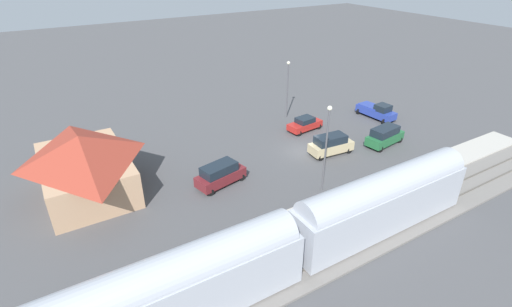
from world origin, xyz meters
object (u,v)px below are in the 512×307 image
(suv_maroon, at_px, (220,174))
(suv_tan, at_px, (331,144))
(passenger_train, at_px, (295,237))
(station_building, at_px, (84,163))
(light_pole_lot_center, at_px, (288,83))
(suv_green, at_px, (385,136))
(light_pole_near_platform, at_px, (327,140))
(pedestrian_on_platform, at_px, (418,165))
(sedan_red, at_px, (305,124))
(pickup_blue, at_px, (377,111))

(suv_maroon, height_order, suv_tan, same)
(passenger_train, relative_size, station_building, 2.82)
(station_building, bearing_deg, light_pole_lot_center, -78.81)
(suv_maroon, distance_m, light_pole_lot_center, 18.92)
(light_pole_lot_center, bearing_deg, suv_green, -159.33)
(light_pole_near_platform, bearing_deg, suv_maroon, 53.60)
(pedestrian_on_platform, bearing_deg, suv_tan, 27.54)
(station_building, height_order, light_pole_near_platform, light_pole_near_platform)
(passenger_train, bearing_deg, light_pole_near_platform, -50.60)
(passenger_train, bearing_deg, sedan_red, -39.40)
(pedestrian_on_platform, distance_m, suv_tan, 9.08)
(pickup_blue, xyz_separation_m, sedan_red, (1.74, 10.72, -0.15))
(pickup_blue, relative_size, sedan_red, 1.18)
(pickup_blue, height_order, sedan_red, pickup_blue)
(suv_green, distance_m, light_pole_lot_center, 14.10)
(passenger_train, height_order, station_building, station_building)
(suv_tan, distance_m, light_pole_lot_center, 11.97)
(suv_maroon, height_order, light_pole_lot_center, light_pole_lot_center)
(suv_tan, xyz_separation_m, light_pole_lot_center, (11.23, -1.98, 3.64))
(pedestrian_on_platform, xyz_separation_m, sedan_red, (14.48, 2.81, -0.40))
(passenger_train, bearing_deg, suv_tan, -48.94)
(pickup_blue, height_order, suv_green, suv_green)
(pickup_blue, height_order, light_pole_near_platform, light_pole_near_platform)
(station_building, xyz_separation_m, pedestrian_on_platform, (-14.09, -28.40, -1.66))
(passenger_train, bearing_deg, suv_green, -63.05)
(passenger_train, distance_m, suv_maroon, 12.68)
(suv_maroon, bearing_deg, passenger_train, 177.86)
(station_building, xyz_separation_m, pickup_blue, (-1.35, -36.31, -1.91))
(sedan_red, xyz_separation_m, suv_green, (-7.96, -5.40, 0.27))
(station_building, height_order, light_pole_lot_center, light_pole_lot_center)
(pedestrian_on_platform, distance_m, pickup_blue, 15.01)
(suv_green, distance_m, suv_tan, 6.95)
(light_pole_near_platform, bearing_deg, station_building, 59.16)
(passenger_train, height_order, suv_green, passenger_train)
(suv_maroon, xyz_separation_m, suv_green, (-2.13, -20.04, 0.00))
(suv_green, height_order, light_pole_near_platform, light_pole_near_platform)
(station_building, bearing_deg, light_pole_near_platform, -120.84)
(passenger_train, bearing_deg, station_building, 30.21)
(sedan_red, bearing_deg, suv_tan, 167.88)
(passenger_train, relative_size, suv_tan, 6.56)
(light_pole_near_platform, bearing_deg, suv_tan, -46.57)
(passenger_train, relative_size, suv_green, 6.47)
(sedan_red, distance_m, suv_green, 9.63)
(passenger_train, relative_size, suv_maroon, 6.36)
(suv_maroon, height_order, pickup_blue, suv_maroon)
(suv_maroon, height_order, sedan_red, suv_maroon)
(pedestrian_on_platform, height_order, light_pole_lot_center, light_pole_lot_center)
(pickup_blue, bearing_deg, suv_tan, 111.22)
(station_building, bearing_deg, pickup_blue, -92.12)
(passenger_train, distance_m, station_building, 20.83)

